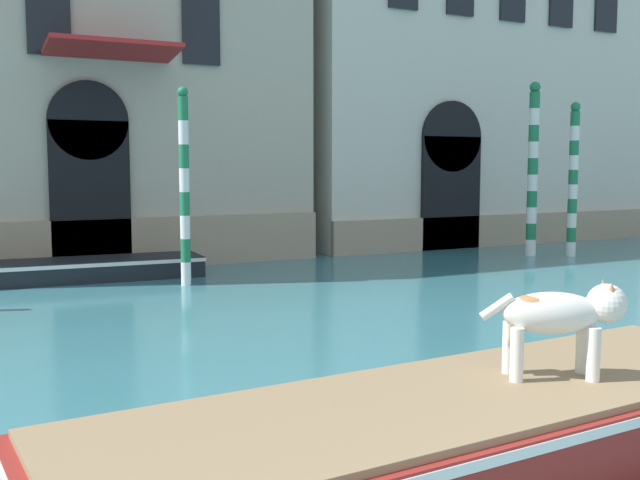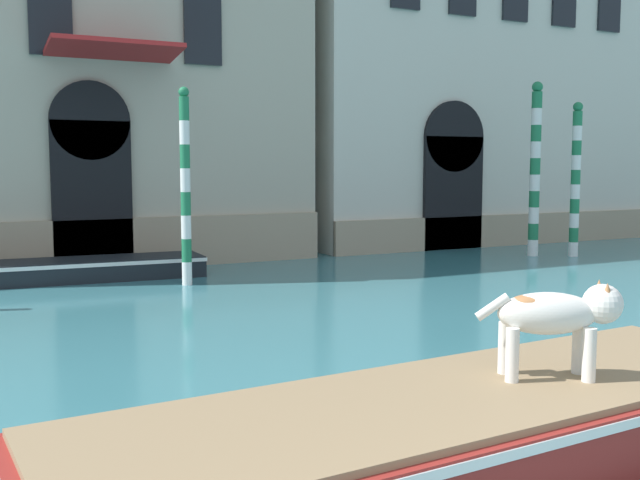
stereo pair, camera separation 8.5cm
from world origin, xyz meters
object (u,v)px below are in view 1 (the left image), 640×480
(boat_foreground, at_px, (463,423))
(boat_moored_near_palazzo, at_px, (39,271))
(mooring_pole_2, at_px, (533,169))
(dog_on_deck, at_px, (562,315))
(mooring_pole_4, at_px, (573,179))
(mooring_pole_0, at_px, (184,186))

(boat_foreground, xyz_separation_m, boat_moored_near_palazzo, (-1.96, 11.73, -0.08))
(boat_moored_near_palazzo, distance_m, mooring_pole_2, 12.78)
(dog_on_deck, relative_size, mooring_pole_4, 0.29)
(dog_on_deck, bearing_deg, boat_foreground, -157.63)
(boat_moored_near_palazzo, bearing_deg, boat_foreground, -77.10)
(dog_on_deck, height_order, mooring_pole_2, mooring_pole_2)
(mooring_pole_0, bearing_deg, mooring_pole_4, -0.43)
(boat_moored_near_palazzo, distance_m, mooring_pole_0, 3.65)
(dog_on_deck, distance_m, boat_moored_near_palazzo, 12.21)
(mooring_pole_2, distance_m, mooring_pole_4, 1.10)
(boat_foreground, bearing_deg, mooring_pole_2, 41.83)
(boat_moored_near_palazzo, xyz_separation_m, mooring_pole_2, (12.54, -1.21, 2.13))
(mooring_pole_2, bearing_deg, mooring_pole_4, -33.92)
(dog_on_deck, distance_m, mooring_pole_2, 14.33)
(dog_on_deck, bearing_deg, mooring_pole_2, 74.64)
(boat_foreground, bearing_deg, mooring_pole_0, 83.02)
(boat_moored_near_palazzo, relative_size, mooring_pole_4, 1.67)
(mooring_pole_2, bearing_deg, boat_moored_near_palazzo, 174.47)
(boat_moored_near_palazzo, xyz_separation_m, mooring_pole_4, (13.43, -1.81, 1.85))
(dog_on_deck, distance_m, mooring_pole_4, 14.50)
(dog_on_deck, height_order, mooring_pole_0, mooring_pole_0)
(mooring_pole_2, bearing_deg, mooring_pole_0, -177.01)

